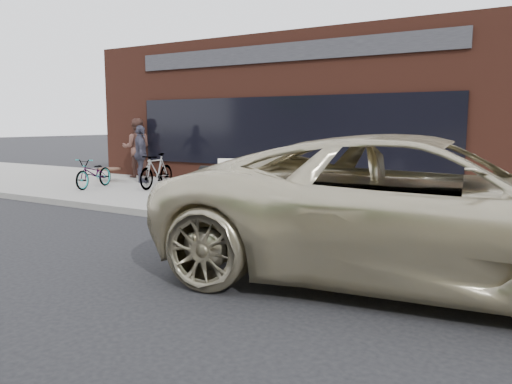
{
  "coord_description": "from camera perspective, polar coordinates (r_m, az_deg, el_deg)",
  "views": [
    {
      "loc": [
        4.84,
        -3.61,
        1.96
      ],
      "look_at": [
        0.71,
        3.23,
        0.85
      ],
      "focal_mm": 35.0,
      "sensor_mm": 36.0,
      "label": 1
    }
  ],
  "objects": [
    {
      "name": "ground",
      "position": [
        6.35,
        -21.41,
        -10.64
      ],
      "size": [
        120.0,
        120.0,
        0.0
      ],
      "primitive_type": "plane",
      "color": "black",
      "rests_on": "ground"
    },
    {
      "name": "near_sidewalk",
      "position": [
        11.81,
        6.52,
        -1.32
      ],
      "size": [
        44.0,
        6.0,
        0.15
      ],
      "primitive_type": "cube",
      "color": "gray",
      "rests_on": "ground"
    },
    {
      "name": "storefront",
      "position": [
        18.88,
        10.0,
        8.68
      ],
      "size": [
        14.0,
        10.07,
        4.5
      ],
      "color": "#4C2318",
      "rests_on": "ground"
    },
    {
      "name": "motorcycle",
      "position": [
        8.95,
        -1.44,
        -0.74
      ],
      "size": [
        2.23,
        0.98,
        1.42
      ],
      "rotation": [
        0.0,
        0.0,
        0.19
      ],
      "color": "black",
      "rests_on": "ground"
    },
    {
      "name": "minivan",
      "position": [
        6.44,
        18.7,
        -1.9
      ],
      "size": [
        6.92,
        3.92,
        1.82
      ],
      "primitive_type": "imported",
      "rotation": [
        0.0,
        0.0,
        1.71
      ],
      "color": "beige",
      "rests_on": "ground"
    },
    {
      "name": "bicycle_front",
      "position": [
        14.68,
        -18.01,
        2.07
      ],
      "size": [
        0.91,
        1.66,
        0.83
      ],
      "primitive_type": "imported",
      "rotation": [
        0.0,
        0.0,
        0.24
      ],
      "color": "gray",
      "rests_on": "near_sidewalk"
    },
    {
      "name": "bicycle_rear",
      "position": [
        14.14,
        -11.29,
        2.38
      ],
      "size": [
        0.7,
        1.66,
        0.97
      ],
      "primitive_type": "imported",
      "rotation": [
        0.0,
        0.0,
        0.16
      ],
      "color": "gray",
      "rests_on": "near_sidewalk"
    },
    {
      "name": "sandwich_sign",
      "position": [
        12.82,
        -3.1,
        1.82
      ],
      "size": [
        0.75,
        0.73,
        0.9
      ],
      "rotation": [
        0.0,
        0.0,
        0.51
      ],
      "color": "white",
      "rests_on": "near_sidewalk"
    },
    {
      "name": "cafe_table",
      "position": [
        16.13,
        -16.48,
        2.5
      ],
      "size": [
        0.72,
        0.72,
        0.41
      ],
      "color": "black",
      "rests_on": "near_sidewalk"
    },
    {
      "name": "cafe_patron_left",
      "position": [
        17.16,
        -13.48,
        4.92
      ],
      "size": [
        1.21,
        1.18,
        1.96
      ],
      "primitive_type": "imported",
      "rotation": [
        0.0,
        0.0,
        3.84
      ],
      "color": "brown",
      "rests_on": "near_sidewalk"
    },
    {
      "name": "cafe_patron_right",
      "position": [
        15.59,
        -13.02,
        4.25
      ],
      "size": [
        1.02,
        1.02,
        1.74
      ],
      "primitive_type": "imported",
      "rotation": [
        0.0,
        0.0,
        2.37
      ],
      "color": "#403F50",
      "rests_on": "near_sidewalk"
    }
  ]
}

